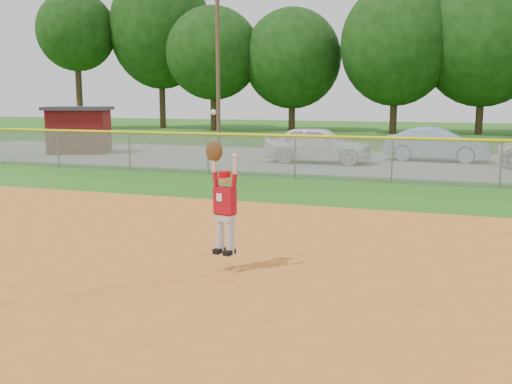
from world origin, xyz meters
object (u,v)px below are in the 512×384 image
utility_shed (79,130)px  ballplayer (223,198)px  car_blue (436,144)px  car_white_a (318,144)px

utility_shed → ballplayer: 21.82m
ballplayer → utility_shed: bearing=132.1°
car_blue → utility_shed: (-17.29, -2.00, 0.44)m
car_white_a → ballplayer: bearing=-172.7°
car_blue → ballplayer: 18.39m
car_white_a → utility_shed: (-12.49, 0.38, 0.39)m
car_white_a → utility_shed: bearing=87.9°
utility_shed → ballplayer: (14.64, -16.19, 0.02)m
car_blue → utility_shed: bearing=100.0°
car_white_a → car_blue: (4.79, 2.38, -0.05)m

